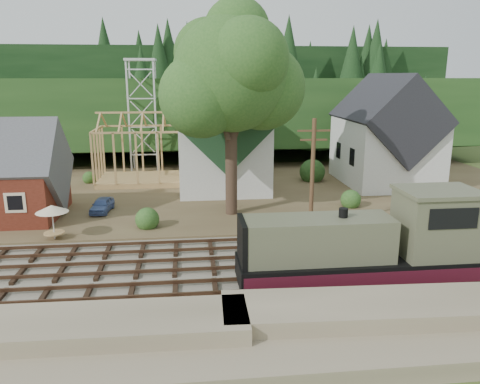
{
  "coord_description": "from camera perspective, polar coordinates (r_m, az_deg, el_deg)",
  "views": [
    {
      "loc": [
        -1.23,
        -24.63,
        10.74
      ],
      "look_at": [
        2.22,
        6.0,
        3.0
      ],
      "focal_mm": 35.0,
      "sensor_mm": 36.0,
      "label": 1
    }
  ],
  "objects": [
    {
      "name": "ground",
      "position": [
        26.9,
        -3.32,
        -9.46
      ],
      "size": [
        140.0,
        140.0,
        0.0
      ],
      "primitive_type": "plane",
      "color": "#384C1E",
      "rests_on": "ground"
    },
    {
      "name": "embankment",
      "position": [
        19.42,
        -1.83,
        -19.5
      ],
      "size": [
        64.0,
        5.0,
        1.6
      ],
      "primitive_type": "cube",
      "color": "#7F7259",
      "rests_on": "ground"
    },
    {
      "name": "railroad_bed",
      "position": [
        26.87,
        -3.32,
        -9.31
      ],
      "size": [
        64.0,
        11.0,
        0.16
      ],
      "primitive_type": "cube",
      "color": "#726B5B",
      "rests_on": "ground"
    },
    {
      "name": "village_flat",
      "position": [
        43.94,
        -4.63,
        0.1
      ],
      "size": [
        64.0,
        26.0,
        0.3
      ],
      "primitive_type": "cube",
      "color": "brown",
      "rests_on": "ground"
    },
    {
      "name": "hillside",
      "position": [
        67.5,
        -5.31,
        4.88
      ],
      "size": [
        70.0,
        28.96,
        12.74
      ],
      "primitive_type": "cube",
      "rotation": [
        -0.17,
        0.0,
        0.0
      ],
      "color": "#1E3F19",
      "rests_on": "ground"
    },
    {
      "name": "ridge",
      "position": [
        83.33,
        -5.56,
        6.63
      ],
      "size": [
        80.0,
        20.0,
        12.0
      ],
      "primitive_type": "cube",
      "color": "black",
      "rests_on": "ground"
    },
    {
      "name": "church",
      "position": [
        44.77,
        -2.25,
        6.95
      ],
      "size": [
        8.4,
        15.17,
        13.0
      ],
      "color": "silver",
      "rests_on": "village_flat"
    },
    {
      "name": "farmhouse",
      "position": [
        48.04,
        17.34,
        6.44
      ],
      "size": [
        8.4,
        10.8,
        10.6
      ],
      "color": "silver",
      "rests_on": "village_flat"
    },
    {
      "name": "timber_frame",
      "position": [
        47.46,
        -12.15,
        4.72
      ],
      "size": [
        8.2,
        6.2,
        6.99
      ],
      "color": "tan",
      "rests_on": "village_flat"
    },
    {
      "name": "lattice_tower",
      "position": [
        52.85,
        -11.91,
        13.04
      ],
      "size": [
        3.2,
        3.2,
        12.12
      ],
      "color": "silver",
      "rests_on": "village_flat"
    },
    {
      "name": "big_tree",
      "position": [
        34.88,
        -0.86,
        13.24
      ],
      "size": [
        10.9,
        8.4,
        14.7
      ],
      "color": "#38281E",
      "rests_on": "village_flat"
    },
    {
      "name": "telegraph_pole_near",
      "position": [
        31.62,
        8.81,
        2.08
      ],
      "size": [
        2.2,
        0.28,
        8.0
      ],
      "color": "#4C331E",
      "rests_on": "ground"
    },
    {
      "name": "locomotive",
      "position": [
        24.99,
        15.57,
        -6.46
      ],
      "size": [
        12.44,
        3.11,
        4.96
      ],
      "color": "black",
      "rests_on": "railroad_bed"
    },
    {
      "name": "car_blue",
      "position": [
        38.14,
        -16.47,
        -1.51
      ],
      "size": [
        1.7,
        3.41,
        1.12
      ],
      "primitive_type": "imported",
      "rotation": [
        0.0,
        0.0,
        -0.12
      ],
      "color": "#4E68A8",
      "rests_on": "village_flat"
    },
    {
      "name": "car_red",
      "position": [
        46.46,
        18.3,
        1.23
      ],
      "size": [
        5.11,
        2.99,
        1.34
      ],
      "primitive_type": "imported",
      "rotation": [
        0.0,
        0.0,
        1.74
      ],
      "color": "#B2220E",
      "rests_on": "village_flat"
    },
    {
      "name": "patio_set",
      "position": [
        32.53,
        -21.95,
        -2.08
      ],
      "size": [
        2.06,
        2.06,
        2.29
      ],
      "color": "silver",
      "rests_on": "village_flat"
    }
  ]
}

